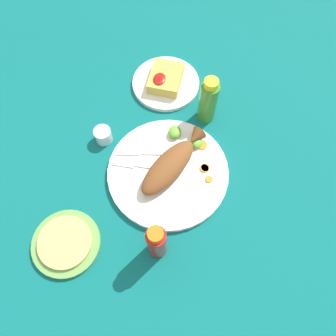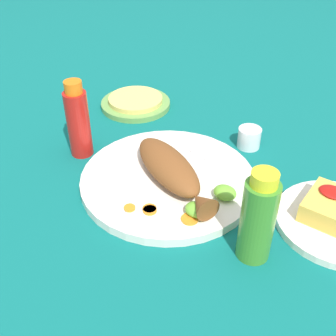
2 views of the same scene
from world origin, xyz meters
name	(u,v)px [view 1 (image 1 of 2)]	position (x,y,z in m)	size (l,w,h in m)	color
ground_plane	(168,174)	(0.00, 0.00, 0.00)	(4.00, 4.00, 0.00)	#0C605B
main_plate	(168,172)	(0.00, 0.00, 0.01)	(0.34, 0.34, 0.02)	white
fried_fish	(171,164)	(-0.01, 0.01, 0.04)	(0.25, 0.17, 0.05)	brown
fork_near	(137,166)	(0.01, -0.09, 0.02)	(0.02, 0.19, 0.00)	silver
fork_far	(144,153)	(-0.04, -0.08, 0.02)	(0.05, 0.18, 0.00)	silver
carrot_slice_near	(209,179)	(0.00, 0.12, 0.02)	(0.02, 0.02, 0.00)	orange
carrot_slice_mid	(205,168)	(-0.03, 0.10, 0.02)	(0.02, 0.02, 0.00)	orange
carrot_slice_far	(204,168)	(-0.03, 0.10, 0.02)	(0.02, 0.02, 0.00)	orange
carrot_slice_extra	(202,145)	(-0.10, 0.08, 0.02)	(0.03, 0.03, 0.00)	orange
lime_wedge_main	(196,142)	(-0.10, 0.06, 0.03)	(0.04, 0.03, 0.02)	#6BB233
lime_wedge_side	(175,132)	(-0.12, -0.01, 0.03)	(0.04, 0.04, 0.02)	#6BB233
hot_sauce_bottle_red	(157,242)	(0.22, 0.02, 0.08)	(0.05, 0.05, 0.17)	#B21914
hot_sauce_bottle_green	(208,101)	(-0.22, 0.07, 0.08)	(0.05, 0.05, 0.17)	#3D8428
salt_cup	(103,136)	(-0.07, -0.21, 0.02)	(0.05, 0.05, 0.05)	silver
side_plate_fries	(166,83)	(-0.31, -0.08, 0.01)	(0.22, 0.22, 0.01)	white
fries_pile	(166,78)	(-0.31, -0.08, 0.03)	(0.12, 0.10, 0.04)	gold
tortilla_plate	(66,243)	(0.26, -0.21, 0.01)	(0.18, 0.18, 0.01)	#6B9E4C
tortilla_stack	(65,242)	(0.26, -0.21, 0.02)	(0.14, 0.14, 0.01)	#E0C666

